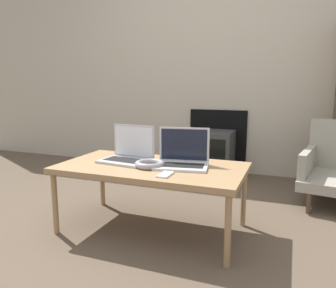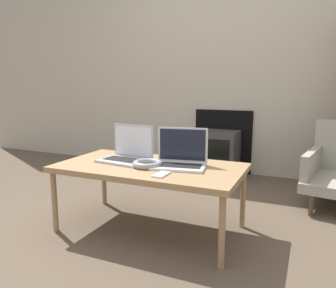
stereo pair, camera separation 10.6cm
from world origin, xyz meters
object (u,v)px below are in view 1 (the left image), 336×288
object	(u,v)px
laptop_left	(128,153)
tv	(213,154)
headphones	(150,164)
phone	(165,175)
laptop_right	(182,158)

from	to	relation	value
laptop_left	tv	xyz separation A→B (m)	(0.27, 1.41, -0.26)
headphones	phone	world-z (taller)	headphones
headphones	tv	size ratio (longest dim) A/B	0.40
laptop_left	headphones	size ratio (longest dim) A/B	1.84
headphones	laptop_right	bearing A→B (deg)	28.34
laptop_right	tv	xyz separation A→B (m)	(-0.13, 1.41, -0.26)
laptop_right	phone	size ratio (longest dim) A/B	2.77
laptop_right	headphones	size ratio (longest dim) A/B	1.90
headphones	tv	bearing A→B (deg)	87.82
tv	laptop_right	bearing A→B (deg)	-84.75
phone	tv	size ratio (longest dim) A/B	0.27
laptop_left	headphones	world-z (taller)	laptop_left
laptop_right	headphones	xyz separation A→B (m)	(-0.19, -0.10, -0.04)
laptop_left	laptop_right	world-z (taller)	same
phone	tv	xyz separation A→B (m)	(-0.11, 1.66, -0.21)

